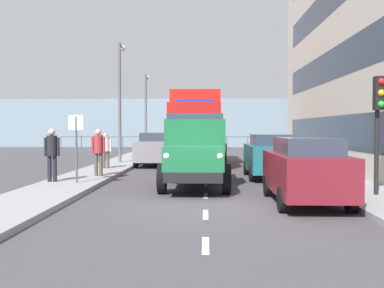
{
  "coord_description": "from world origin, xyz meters",
  "views": [
    {
      "loc": [
        0.0,
        11.22,
        1.97
      ],
      "look_at": [
        0.68,
        -10.47,
        1.18
      ],
      "focal_mm": 41.2,
      "sensor_mm": 36.0,
      "label": 1
    }
  ],
  "objects": [
    {
      "name": "seawall_railing",
      "position": [
        -0.0,
        -30.87,
        0.92
      ],
      "size": [
        28.08,
        0.08,
        1.2
      ],
      "color": "#4C5156",
      "rests_on": "ground_plane"
    },
    {
      "name": "traffic_light_near",
      "position": [
        -4.66,
        -0.79,
        2.47
      ],
      "size": [
        0.28,
        0.41,
        3.2
      ],
      "color": "black",
      "rests_on": "sidewalk_left"
    },
    {
      "name": "car_teal_kerbside_1",
      "position": [
        -2.58,
        -6.06,
        0.89
      ],
      "size": [
        1.94,
        3.81,
        1.72
      ],
      "color": "#1E6670",
      "rests_on": "ground_plane"
    },
    {
      "name": "sidewalk_left",
      "position": [
        -4.57,
        -10.17,
        0.07
      ],
      "size": [
        2.09,
        42.6,
        0.15
      ],
      "primitive_type": "cube",
      "color": "gray",
      "rests_on": "ground_plane"
    },
    {
      "name": "road_centreline_markings",
      "position": [
        0.0,
        -9.25,
        0.0
      ],
      "size": [
        0.12,
        37.95,
        0.01
      ],
      "color": "silver",
      "rests_on": "ground_plane"
    },
    {
      "name": "lorry_cargo_red",
      "position": [
        0.52,
        -12.17,
        2.08
      ],
      "size": [
        2.58,
        8.2,
        3.87
      ],
      "color": "red",
      "rests_on": "ground_plane"
    },
    {
      "name": "car_grey_oppositeside_0",
      "position": [
        2.58,
        -11.58,
        0.9
      ],
      "size": [
        1.92,
        3.97,
        1.72
      ],
      "color": "slate",
      "rests_on": "ground_plane"
    },
    {
      "name": "ground_plane",
      "position": [
        0.0,
        -10.17,
        0.0
      ],
      "size": [
        80.0,
        80.0,
        0.0
      ],
      "primitive_type": "plane",
      "color": "#423F44"
    },
    {
      "name": "pedestrian_in_dark_coat",
      "position": [
        5.2,
        -3.49,
        1.22
      ],
      "size": [
        0.53,
        0.34,
        1.8
      ],
      "color": "black",
      "rests_on": "sidewalk_right"
    },
    {
      "name": "pedestrian_strolling",
      "position": [
        4.51,
        -8.48,
        1.08
      ],
      "size": [
        0.53,
        0.34,
        1.59
      ],
      "color": "#4C473D",
      "rests_on": "sidewalk_right"
    },
    {
      "name": "pedestrian_with_bag",
      "position": [
        4.07,
        -5.31,
        1.2
      ],
      "size": [
        0.53,
        0.34,
        1.78
      ],
      "color": "#4C473D",
      "rests_on": "sidewalk_right"
    },
    {
      "name": "truck_vintage_green",
      "position": [
        0.34,
        -3.18,
        1.18
      ],
      "size": [
        2.17,
        5.64,
        2.43
      ],
      "color": "black",
      "rests_on": "ground_plane"
    },
    {
      "name": "street_sign",
      "position": [
        4.29,
        -3.23,
        1.68
      ],
      "size": [
        0.5,
        0.07,
        2.25
      ],
      "color": "#4C4C4C",
      "rests_on": "sidewalk_right"
    },
    {
      "name": "sidewalk_right",
      "position": [
        4.57,
        -10.17,
        0.07
      ],
      "size": [
        2.09,
        42.6,
        0.15
      ],
      "primitive_type": "cube",
      "color": "gray",
      "rests_on": "ground_plane"
    },
    {
      "name": "sea_horizon",
      "position": [
        0.0,
        -34.47,
        2.5
      ],
      "size": [
        80.0,
        0.8,
        5.0
      ],
      "primitive_type": "cube",
      "color": "gray",
      "rests_on": "ground_plane"
    },
    {
      "name": "lamp_post_promenade",
      "position": [
        4.58,
        -12.28,
        3.95
      ],
      "size": [
        0.32,
        1.14,
        6.36
      ],
      "color": "#59595B",
      "rests_on": "sidewalk_right"
    },
    {
      "name": "car_maroon_kerbside_near",
      "position": [
        -2.58,
        -0.21,
        0.89
      ],
      "size": [
        1.76,
        3.96,
        1.72
      ],
      "color": "maroon",
      "rests_on": "ground_plane"
    },
    {
      "name": "lamp_post_far",
      "position": [
        4.42,
        -21.32,
        3.63
      ],
      "size": [
        0.32,
        1.14,
        5.76
      ],
      "color": "#59595B",
      "rests_on": "sidewalk_right"
    }
  ]
}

